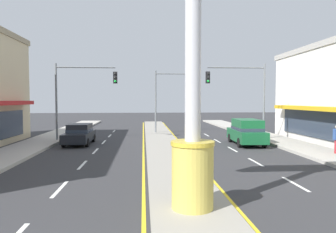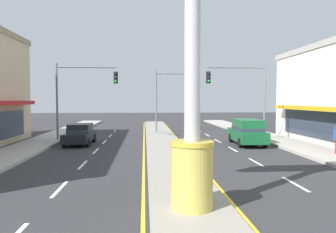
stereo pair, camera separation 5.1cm
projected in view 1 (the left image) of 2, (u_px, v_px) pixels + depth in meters
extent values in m
cube|color=gray|center=(165.00, 149.00, 20.87)|extent=(2.50, 52.00, 0.14)
cube|color=#ADA89E|center=(6.00, 156.00, 18.15)|extent=(2.92, 60.00, 0.18)
cube|color=#ADA89E|center=(316.00, 152.00, 19.60)|extent=(2.92, 60.00, 0.18)
cube|color=silver|center=(60.00, 189.00, 11.75)|extent=(0.14, 2.20, 0.01)
cube|color=silver|center=(82.00, 165.00, 16.13)|extent=(0.14, 2.20, 0.01)
cube|color=silver|center=(95.00, 151.00, 20.51)|extent=(0.14, 2.20, 0.01)
cube|color=silver|center=(104.00, 142.00, 24.90)|extent=(0.14, 2.20, 0.01)
cube|color=silver|center=(110.00, 136.00, 29.28)|extent=(0.14, 2.20, 0.01)
cube|color=silver|center=(114.00, 131.00, 33.66)|extent=(0.14, 2.20, 0.01)
cube|color=silver|center=(295.00, 184.00, 12.47)|extent=(0.14, 2.20, 0.01)
cube|color=silver|center=(256.00, 162.00, 16.85)|extent=(0.14, 2.20, 0.01)
cube|color=silver|center=(232.00, 149.00, 21.23)|extent=(0.14, 2.20, 0.01)
cube|color=silver|center=(217.00, 141.00, 25.61)|extent=(0.14, 2.20, 0.01)
cube|color=silver|center=(206.00, 135.00, 29.99)|extent=(0.14, 2.20, 0.01)
cube|color=silver|center=(198.00, 130.00, 34.37)|extent=(0.14, 2.20, 0.01)
cube|color=yellow|center=(143.00, 150.00, 20.76)|extent=(0.12, 52.00, 0.01)
cube|color=yellow|center=(187.00, 150.00, 20.98)|extent=(0.12, 52.00, 0.01)
cylinder|color=gold|center=(192.00, 177.00, 9.24)|extent=(1.23, 1.23, 1.86)
cylinder|color=gold|center=(193.00, 143.00, 9.19)|extent=(1.29, 1.29, 0.12)
cylinder|color=#B7B7BC|center=(193.00, 60.00, 9.06)|extent=(0.46, 0.46, 4.96)
cylinder|color=slate|center=(56.00, 103.00, 24.79)|extent=(0.16, 0.16, 6.20)
cylinder|color=slate|center=(86.00, 67.00, 24.82)|extent=(4.62, 0.12, 0.12)
cube|color=black|center=(115.00, 78.00, 24.89)|extent=(0.32, 0.24, 0.92)
sphere|color=black|center=(115.00, 74.00, 24.73)|extent=(0.17, 0.17, 0.17)
sphere|color=black|center=(115.00, 77.00, 24.75)|extent=(0.17, 0.17, 0.17)
sphere|color=#19D83F|center=(115.00, 81.00, 24.76)|extent=(0.17, 0.17, 0.17)
cylinder|color=slate|center=(264.00, 103.00, 25.36)|extent=(0.16, 0.16, 6.20)
cylinder|color=slate|center=(236.00, 68.00, 25.03)|extent=(4.62, 0.12, 0.12)
cube|color=black|center=(208.00, 77.00, 24.74)|extent=(0.32, 0.24, 0.92)
sphere|color=black|center=(208.00, 73.00, 24.58)|extent=(0.17, 0.17, 0.17)
sphere|color=black|center=(208.00, 77.00, 24.60)|extent=(0.17, 0.17, 0.17)
sphere|color=#19D83F|center=(208.00, 81.00, 24.61)|extent=(0.17, 0.17, 0.17)
cylinder|color=slate|center=(156.00, 102.00, 30.91)|extent=(0.16, 0.16, 6.20)
cylinder|color=slate|center=(176.00, 74.00, 30.92)|extent=(3.96, 0.12, 0.12)
cube|color=black|center=(196.00, 82.00, 30.96)|extent=(0.32, 0.24, 0.92)
sphere|color=red|center=(196.00, 79.00, 30.81)|extent=(0.17, 0.17, 0.17)
sphere|color=black|center=(196.00, 82.00, 30.82)|extent=(0.17, 0.17, 0.17)
sphere|color=black|center=(196.00, 85.00, 30.84)|extent=(0.17, 0.17, 0.17)
cube|color=black|center=(79.00, 136.00, 23.52)|extent=(1.83, 4.33, 0.66)
cube|color=black|center=(80.00, 128.00, 23.66)|extent=(1.58, 2.17, 0.60)
cube|color=#283342|center=(80.00, 130.00, 23.67)|extent=(1.62, 2.20, 0.24)
cylinder|color=black|center=(87.00, 143.00, 22.26)|extent=(0.23, 0.62, 0.62)
cylinder|color=black|center=(64.00, 143.00, 22.16)|extent=(0.23, 0.62, 0.62)
cylinder|color=black|center=(93.00, 138.00, 24.92)|extent=(0.23, 0.62, 0.62)
cylinder|color=black|center=(73.00, 138.00, 24.82)|extent=(0.23, 0.62, 0.62)
cube|color=#14562D|center=(246.00, 135.00, 23.41)|extent=(2.10, 4.68, 0.80)
cube|color=#14562D|center=(247.00, 125.00, 23.19)|extent=(1.79, 2.92, 0.80)
cube|color=#283342|center=(247.00, 129.00, 23.20)|extent=(1.83, 2.95, 0.24)
cylinder|color=black|center=(230.00, 138.00, 24.83)|extent=(0.25, 0.69, 0.68)
cylinder|color=black|center=(252.00, 138.00, 24.89)|extent=(0.25, 0.69, 0.68)
cylinder|color=black|center=(240.00, 143.00, 21.98)|extent=(0.25, 0.69, 0.68)
cylinder|color=black|center=(264.00, 143.00, 22.04)|extent=(0.25, 0.69, 0.68)
cylinder|color=maroon|center=(336.00, 147.00, 18.50)|extent=(0.14, 0.14, 0.81)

